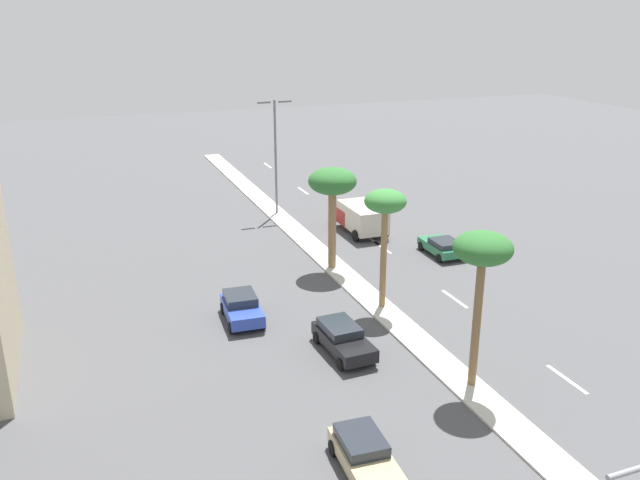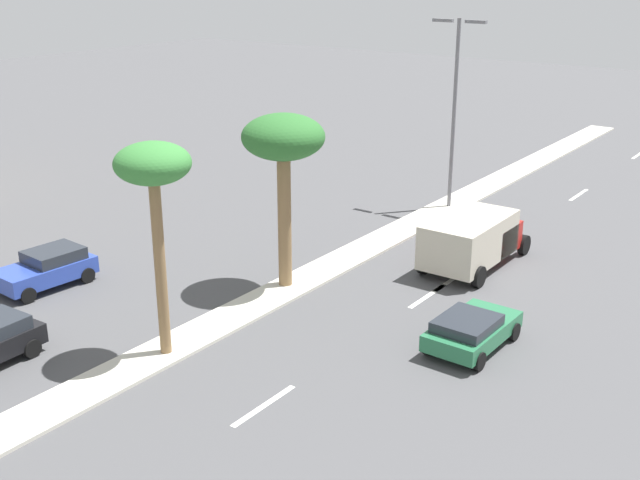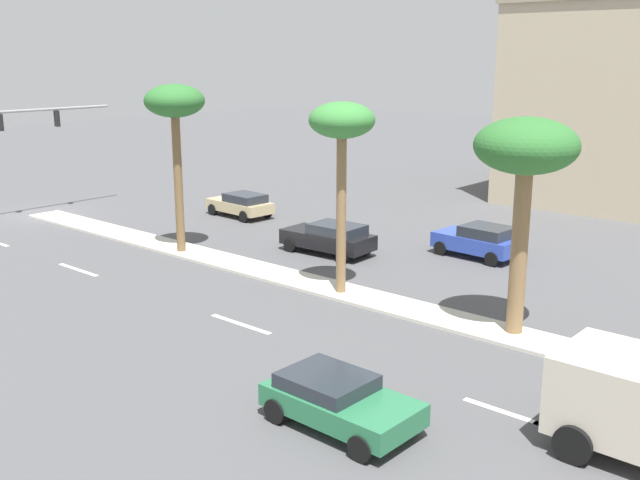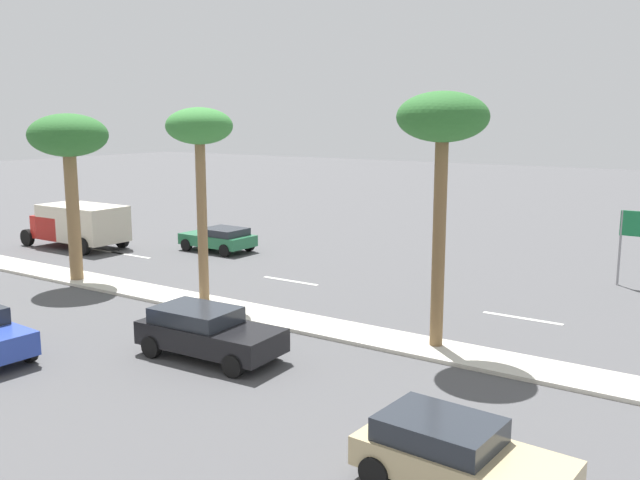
{
  "view_description": "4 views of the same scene",
  "coord_description": "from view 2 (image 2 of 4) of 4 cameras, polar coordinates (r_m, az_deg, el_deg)",
  "views": [
    {
      "loc": [
        -16.2,
        -10.12,
        16.76
      ],
      "look_at": [
        -2.5,
        25.45,
        3.5
      ],
      "focal_mm": 37.01,
      "sensor_mm": 36.0,
      "label": 1
    },
    {
      "loc": [
        18.18,
        6.09,
        12.43
      ],
      "look_at": [
        3.58,
        26.11,
        3.64
      ],
      "focal_mm": 44.07,
      "sensor_mm": 36.0,
      "label": 2
    },
    {
      "loc": [
        21.04,
        39.0,
        8.87
      ],
      "look_at": [
        1.68,
        22.32,
        2.47
      ],
      "focal_mm": 41.58,
      "sensor_mm": 36.0,
      "label": 3
    },
    {
      "loc": [
        -18.44,
        4.39,
        6.94
      ],
      "look_at": [
        3.38,
        18.99,
        2.25
      ],
      "focal_mm": 39.02,
      "sensor_mm": 36.0,
      "label": 4
    }
  ],
  "objects": [
    {
      "name": "sedan_blue_rear",
      "position": [
        33.53,
        -19.21,
        -1.92
      ],
      "size": [
        2.23,
        3.94,
        1.49
      ],
      "color": "#2D47AD",
      "rests_on": "ground"
    },
    {
      "name": "lane_stripe_inboard",
      "position": [
        46.8,
        18.27,
        3.14
      ],
      "size": [
        0.2,
        2.8,
        0.01
      ],
      "primitive_type": "cube",
      "color": "silver",
      "rests_on": "ground"
    },
    {
      "name": "street_lamp_center",
      "position": [
        41.31,
        9.77,
        10.04
      ],
      "size": [
        2.9,
        0.24,
        9.71
      ],
      "color": "slate",
      "rests_on": "median_curb"
    },
    {
      "name": "ground_plane",
      "position": [
        30.27,
        -4.66,
        -4.78
      ],
      "size": [
        160.0,
        160.0,
        0.0
      ],
      "primitive_type": "plane",
      "color": "#4C4C4F"
    },
    {
      "name": "lane_stripe_leading",
      "position": [
        32.91,
        9.47,
        -2.93
      ],
      "size": [
        0.2,
        2.8,
        0.01
      ],
      "primitive_type": "cube",
      "color": "silver",
      "rests_on": "ground"
    },
    {
      "name": "palm_tree_inboard",
      "position": [
        30.11,
        -2.68,
        7.01
      ],
      "size": [
        3.21,
        3.21,
        6.94
      ],
      "color": "olive",
      "rests_on": "median_curb"
    },
    {
      "name": "lane_stripe_front",
      "position": [
        58.13,
        22.12,
        5.75
      ],
      "size": [
        0.2,
        2.8,
        0.01
      ],
      "primitive_type": "cube",
      "color": "silver",
      "rests_on": "ground"
    },
    {
      "name": "palm_tree_rear",
      "position": [
        24.85,
        -12.01,
        4.72
      ],
      "size": [
        2.42,
        2.42,
        7.14
      ],
      "color": "olive",
      "rests_on": "median_curb"
    },
    {
      "name": "lane_stripe_right",
      "position": [
        31.29,
        7.81,
        -4.06
      ],
      "size": [
        0.2,
        2.8,
        0.01
      ],
      "primitive_type": "cube",
      "color": "silver",
      "rests_on": "ground"
    },
    {
      "name": "median_curb",
      "position": [
        35.95,
        3.3,
        -0.62
      ],
      "size": [
        1.8,
        69.08,
        0.12
      ],
      "primitive_type": "cube",
      "color": "beige",
      "rests_on": "ground"
    },
    {
      "name": "sedan_green_inboard",
      "position": [
        27.21,
        10.94,
        -6.4
      ],
      "size": [
        2.13,
        3.88,
        1.25
      ],
      "color": "#287047",
      "rests_on": "ground"
    },
    {
      "name": "lane_stripe_rear",
      "position": [
        23.86,
        -4.08,
        -11.91
      ],
      "size": [
        0.2,
        2.8,
        0.01
      ],
      "primitive_type": "cube",
      "color": "silver",
      "rests_on": "ground"
    },
    {
      "name": "box_truck",
      "position": [
        34.18,
        11.05,
        0.11
      ],
      "size": [
        2.77,
        5.97,
        2.3
      ],
      "color": "#B21E19",
      "rests_on": "ground"
    }
  ]
}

